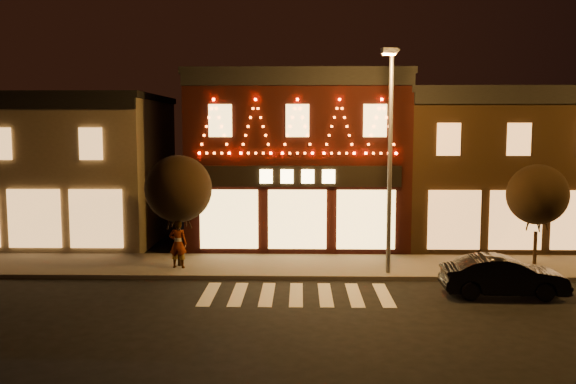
{
  "coord_description": "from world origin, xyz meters",
  "views": [
    {
      "loc": [
        0.14,
        -16.34,
        5.74
      ],
      "look_at": [
        -0.28,
        4.0,
        3.55
      ],
      "focal_mm": 37.89,
      "sensor_mm": 36.0,
      "label": 1
    }
  ],
  "objects": [
    {
      "name": "ground",
      "position": [
        0.0,
        0.0,
        0.0
      ],
      "size": [
        120.0,
        120.0,
        0.0
      ],
      "primitive_type": "plane",
      "color": "black",
      "rests_on": "ground"
    },
    {
      "name": "sidewalk_far",
      "position": [
        2.0,
        8.0,
        0.07
      ],
      "size": [
        44.0,
        4.0,
        0.15
      ],
      "primitive_type": "cube",
      "color": "#47423D",
      "rests_on": "ground"
    },
    {
      "name": "building_left",
      "position": [
        -13.0,
        13.99,
        3.66
      ],
      "size": [
        12.2,
        8.28,
        7.3
      ],
      "color": "#746A53",
      "rests_on": "ground"
    },
    {
      "name": "building_pulp",
      "position": [
        0.0,
        13.98,
        4.16
      ],
      "size": [
        10.2,
        8.34,
        8.3
      ],
      "color": "black",
      "rests_on": "ground"
    },
    {
      "name": "building_right_a",
      "position": [
        9.5,
        13.99,
        3.76
      ],
      "size": [
        9.2,
        8.28,
        7.5
      ],
      "color": "#362312",
      "rests_on": "ground"
    },
    {
      "name": "streetlamp_mid",
      "position": [
        3.46,
        6.36,
        5.04
      ],
      "size": [
        0.7,
        1.91,
        8.34
      ],
      "rotation": [
        0.0,
        0.0,
        0.2
      ],
      "color": "#59595E",
      "rests_on": "sidewalk_far"
    },
    {
      "name": "tree_left",
      "position": [
        -4.72,
        7.61,
        3.28
      ],
      "size": [
        2.67,
        2.67,
        4.47
      ],
      "rotation": [
        0.0,
        0.0,
        0.17
      ],
      "color": "black",
      "rests_on": "sidewalk_far"
    },
    {
      "name": "tree_right",
      "position": [
        9.73,
        8.27,
        3.0
      ],
      "size": [
        2.44,
        2.44,
        4.08
      ],
      "rotation": [
        0.0,
        0.0,
        -0.13
      ],
      "color": "black",
      "rests_on": "sidewalk_far"
    },
    {
      "name": "dark_sedan",
      "position": [
        7.05,
        4.01,
        0.68
      ],
      "size": [
        4.17,
        1.55,
        1.36
      ],
      "primitive_type": "imported",
      "rotation": [
        0.0,
        0.0,
        1.54
      ],
      "color": "black",
      "rests_on": "ground"
    },
    {
      "name": "pedestrian",
      "position": [
        -4.72,
        7.27,
        1.11
      ],
      "size": [
        0.74,
        0.53,
        1.93
      ],
      "primitive_type": "imported",
      "rotation": [
        0.0,
        0.0,
        3.05
      ],
      "color": "gray",
      "rests_on": "sidewalk_far"
    }
  ]
}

